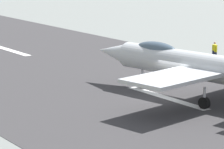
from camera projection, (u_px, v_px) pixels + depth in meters
name	position (u px, v px, depth m)	size (l,w,h in m)	color
ground_plane	(170.00, 99.00, 42.18)	(400.00, 400.00, 0.00)	slate
runway_strip	(170.00, 99.00, 42.16)	(240.00, 26.00, 0.02)	#353334
fighter_jet	(198.00, 65.00, 41.46)	(17.85, 14.06, 5.58)	#AEB2B6
crew_person	(215.00, 51.00, 56.48)	(0.68, 0.38, 1.69)	#1E2338
marker_cone_far	(142.00, 45.00, 63.52)	(0.44, 0.44, 0.55)	orange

